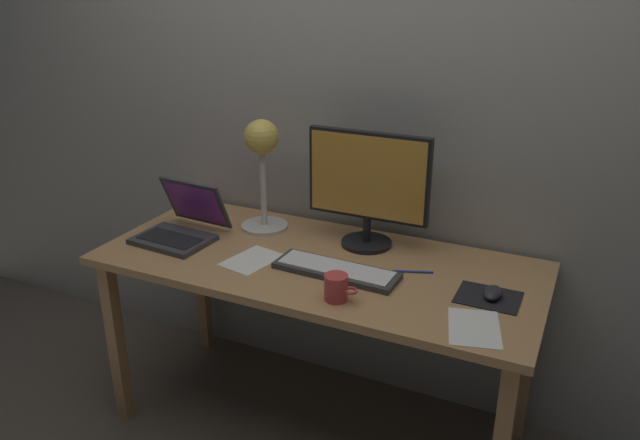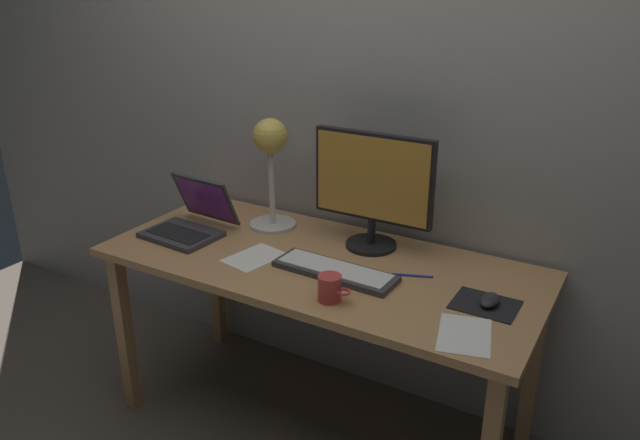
{
  "view_description": "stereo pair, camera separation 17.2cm",
  "coord_description": "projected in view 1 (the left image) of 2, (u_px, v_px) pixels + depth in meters",
  "views": [
    {
      "loc": [
        0.87,
        -1.83,
        1.71
      ],
      "look_at": [
        0.03,
        -0.05,
        0.92
      ],
      "focal_mm": 34.73,
      "sensor_mm": 36.0,
      "label": 1
    },
    {
      "loc": [
        1.02,
        -1.75,
        1.71
      ],
      "look_at": [
        0.03,
        -0.05,
        0.92
      ],
      "focal_mm": 34.73,
      "sensor_mm": 36.0,
      "label": 2
    }
  ],
  "objects": [
    {
      "name": "keyboard_main",
      "position": [
        336.0,
        270.0,
        2.14
      ],
      "size": [
        0.44,
        0.16,
        0.03
      ],
      "color": "#38383A",
      "rests_on": "desk"
    },
    {
      "name": "ground_plane",
      "position": [
        318.0,
        424.0,
        2.52
      ],
      "size": [
        4.8,
        4.8,
        0.0
      ],
      "primitive_type": "plane",
      "color": "brown",
      "rests_on": "ground"
    },
    {
      "name": "pen",
      "position": [
        413.0,
        272.0,
        2.14
      ],
      "size": [
        0.13,
        0.06,
        0.01
      ],
      "primitive_type": "cylinder",
      "rotation": [
        0.0,
        1.57,
        0.36
      ],
      "color": "#2633A5",
      "rests_on": "desk"
    },
    {
      "name": "desk",
      "position": [
        318.0,
        279.0,
        2.27
      ],
      "size": [
        1.6,
        0.7,
        0.74
      ],
      "color": "tan",
      "rests_on": "ground"
    },
    {
      "name": "laptop",
      "position": [
        184.0,
        222.0,
        2.42
      ],
      "size": [
        0.31,
        0.31,
        0.21
      ],
      "color": "#38383A",
      "rests_on": "desk"
    },
    {
      "name": "desk_lamp",
      "position": [
        262.0,
        155.0,
        2.4
      ],
      "size": [
        0.19,
        0.19,
        0.45
      ],
      "color": "beige",
      "rests_on": "desk"
    },
    {
      "name": "paper_sheet_by_keyboard",
      "position": [
        252.0,
        260.0,
        2.24
      ],
      "size": [
        0.19,
        0.24,
        0.0
      ],
      "primitive_type": "cube",
      "rotation": [
        0.0,
        0.0,
        -0.21
      ],
      "color": "white",
      "rests_on": "desk"
    },
    {
      "name": "mousepad",
      "position": [
        488.0,
        297.0,
        1.98
      ],
      "size": [
        0.2,
        0.16,
        0.0
      ],
      "primitive_type": "cube",
      "color": "black",
      "rests_on": "desk"
    },
    {
      "name": "monitor",
      "position": [
        368.0,
        183.0,
        2.27
      ],
      "size": [
        0.46,
        0.19,
        0.44
      ],
      "color": "black",
      "rests_on": "desk"
    },
    {
      "name": "mouse",
      "position": [
        493.0,
        293.0,
        1.97
      ],
      "size": [
        0.06,
        0.1,
        0.03
      ],
      "primitive_type": "ellipsoid",
      "color": "#28282B",
      "rests_on": "mousepad"
    },
    {
      "name": "back_wall",
      "position": [
        362.0,
        87.0,
        2.37
      ],
      "size": [
        4.8,
        0.06,
        2.6
      ],
      "primitive_type": "cube",
      "color": "#9E998E",
      "rests_on": "ground"
    },
    {
      "name": "coffee_mug",
      "position": [
        337.0,
        288.0,
        1.95
      ],
      "size": [
        0.11,
        0.08,
        0.09
      ],
      "color": "#CC3F3F",
      "rests_on": "desk"
    },
    {
      "name": "paper_sheet_near_mouse",
      "position": [
        474.0,
        328.0,
        1.81
      ],
      "size": [
        0.2,
        0.24,
        0.0
      ],
      "primitive_type": "cube",
      "rotation": [
        0.0,
        0.0,
        0.26
      ],
      "color": "white",
      "rests_on": "desk"
    }
  ]
}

